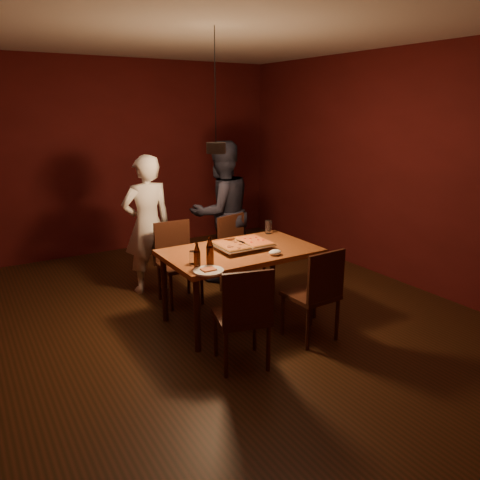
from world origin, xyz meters
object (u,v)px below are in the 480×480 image
diner_white (147,225)px  pendant_lamp (216,147)px  beer_bottle_a (197,256)px  beer_bottle_b (210,251)px  plate_slice (208,271)px  diner_dark (221,212)px  chair_far_right (237,246)px  chair_far_left (176,254)px  chair_near_right (317,287)px  dining_table (240,257)px  pizza_tray (241,246)px  chair_near_left (244,309)px

diner_white → pendant_lamp: (0.29, -1.16, 0.96)m
beer_bottle_a → beer_bottle_b: 0.14m
plate_slice → diner_dark: diner_dark is taller
plate_slice → chair_far_right: bearing=49.2°
beer_bottle_a → pendant_lamp: size_ratio=0.21×
beer_bottle_b → chair_far_left: bearing=82.9°
chair_near_right → pendant_lamp: size_ratio=0.44×
chair_near_right → dining_table: bearing=112.9°
pizza_tray → plate_slice: (-0.61, -0.44, -0.01)m
chair_far_left → chair_near_right: bearing=115.4°
chair_far_left → diner_dark: diner_dark is taller
beer_bottle_b → diner_white: bearing=91.1°
chair_far_left → plate_slice: size_ratio=1.81×
beer_bottle_a → plate_slice: size_ratio=0.85×
dining_table → pendant_lamp: pendant_lamp is taller
dining_table → diner_white: diner_white is taller
chair_near_left → chair_near_right: 0.83m
beer_bottle_b → plate_slice: (-0.10, -0.16, -0.12)m
chair_near_left → plate_slice: size_ratio=1.92×
dining_table → diner_white: size_ratio=0.93×
pizza_tray → diner_dark: bearing=69.0°
chair_near_left → chair_near_right: same height
chair_far_right → diner_dark: (0.02, 0.41, 0.33)m
beer_bottle_b → pendant_lamp: bearing=52.2°
beer_bottle_a → beer_bottle_b: beer_bottle_b is taller
chair_near_left → beer_bottle_b: bearing=105.0°
dining_table → pendant_lamp: 1.11m
pendant_lamp → beer_bottle_a: bearing=-138.4°
plate_slice → pendant_lamp: 1.17m
beer_bottle_b → chair_near_right: bearing=-32.1°
chair_near_left → diner_white: bearing=105.8°
chair_far_left → beer_bottle_a: bearing=77.6°
diner_white → diner_dark: diner_dark is taller
dining_table → chair_far_right: size_ratio=2.91×
chair_near_right → beer_bottle_a: 1.13m
beer_bottle_a → chair_near_right: bearing=-27.3°
pizza_tray → diner_white: 1.32m
plate_slice → chair_far_left: bearing=79.1°
chair_far_left → chair_near_left: size_ratio=0.94×
chair_near_left → pizza_tray: 1.03m
dining_table → diner_white: 1.34m
beer_bottle_b → dining_table: bearing=28.0°
chair_far_left → beer_bottle_b: 1.12m
dining_table → plate_slice: 0.71m
plate_slice → diner_dark: 1.84m
beer_bottle_b → diner_dark: (0.89, 1.39, -0.01)m
plate_slice → diner_white: diner_white is taller
beer_bottle_a → diner_white: bearing=85.8°
chair_near_right → diner_white: bearing=110.9°
dining_table → beer_bottle_a: bearing=-156.1°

